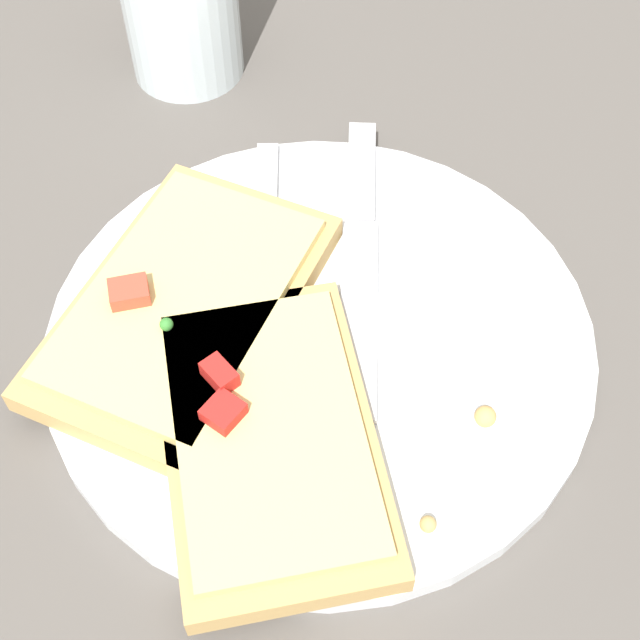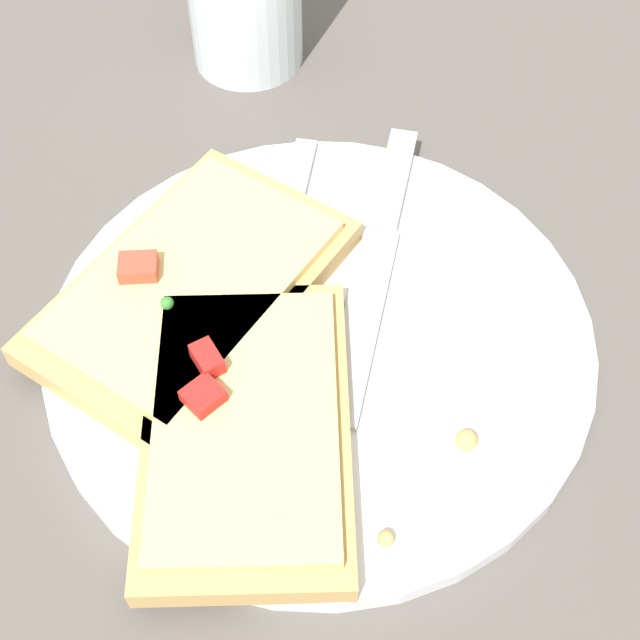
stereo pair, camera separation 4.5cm
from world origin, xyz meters
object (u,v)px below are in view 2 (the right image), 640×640
Objects in this scene: plate at (320,338)px; pizza_slice_corner at (192,288)px; knife at (380,240)px; pizza_slice_main at (246,427)px; fork at (265,296)px.

pizza_slice_corner is at bearing 148.21° from plate.
knife is 0.11m from pizza_slice_corner.
pizza_slice_corner is at bearing -56.34° from knife.
knife is 0.14m from pizza_slice_main.
knife is (0.05, 0.05, 0.01)m from plate.
pizza_slice_main is at bearing 5.37° from fork.
pizza_slice_main is 0.09m from pizza_slice_corner.
fork is at bearing 123.58° from pizza_slice_corner.
fork is at bearing -45.46° from knife.
knife is at bearing 131.47° from fork.
fork is (-0.02, 0.03, 0.01)m from plate.
plate is 0.07m from pizza_slice_main.
pizza_slice_main reaches higher than knife.
plate is 0.04m from fork.
plate is at bearing 106.13° from pizza_slice_corner.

